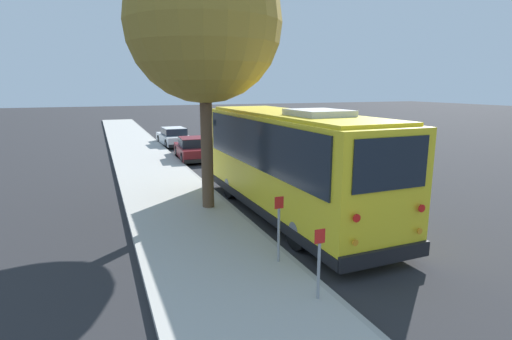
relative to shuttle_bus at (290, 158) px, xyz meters
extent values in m
plane|color=#28282B|center=(1.43, -0.26, -1.91)|extent=(160.00, 160.00, 0.00)
cube|color=#B2AFA8|center=(1.43, 3.33, -1.84)|extent=(80.00, 3.36, 0.15)
cube|color=#9D9A94|center=(1.43, 1.58, -1.84)|extent=(80.00, 0.14, 0.15)
cube|color=yellow|center=(0.00, 0.00, -0.12)|extent=(9.35, 2.62, 3.01)
cube|color=black|center=(0.00, 0.00, -1.49)|extent=(9.40, 2.67, 0.28)
cube|color=black|center=(0.00, 0.00, 0.54)|extent=(8.59, 2.69, 1.44)
cube|color=black|center=(4.68, 0.08, 0.54)|extent=(0.07, 2.15, 1.52)
cube|color=black|center=(-4.67, -0.08, 0.65)|extent=(0.06, 1.98, 1.16)
cube|color=black|center=(4.68, 0.08, 1.24)|extent=(0.07, 1.77, 0.22)
cube|color=yellow|center=(0.00, 0.00, 1.42)|extent=(8.77, 2.38, 0.10)
cube|color=silver|center=(-1.66, -0.03, 1.54)|extent=(1.73, 1.42, 0.20)
cube|color=black|center=(4.70, 0.08, -1.45)|extent=(0.14, 2.48, 0.36)
cube|color=black|center=(-4.70, -0.08, -1.45)|extent=(0.14, 2.48, 0.36)
cylinder|color=red|center=(-4.76, 0.81, -0.42)|extent=(0.03, 0.18, 0.18)
cylinder|color=orange|center=(-4.76, 0.81, -0.96)|extent=(0.03, 0.14, 0.14)
cylinder|color=red|center=(-4.73, -0.97, -0.42)|extent=(0.03, 0.18, 0.18)
cylinder|color=orange|center=(-4.73, -0.97, -0.96)|extent=(0.03, 0.14, 0.14)
cube|color=white|center=(4.74, 0.90, -1.28)|extent=(0.05, 0.32, 0.18)
cube|color=white|center=(4.77, -0.74, -1.28)|extent=(0.05, 0.32, 0.18)
cube|color=black|center=(4.35, 1.46, 0.83)|extent=(0.06, 0.10, 0.24)
cylinder|color=black|center=(2.74, 1.12, -1.39)|extent=(1.05, 0.32, 1.05)
cylinder|color=slate|center=(2.74, 1.12, -1.39)|extent=(0.48, 0.33, 0.47)
cylinder|color=black|center=(2.78, -1.03, -1.39)|extent=(1.05, 0.32, 1.05)
cylinder|color=slate|center=(2.78, -1.03, -1.39)|extent=(0.48, 0.33, 0.47)
cylinder|color=black|center=(-2.63, 1.03, -1.39)|extent=(1.05, 0.32, 1.05)
cylinder|color=slate|center=(-2.63, 1.03, -1.39)|extent=(0.48, 0.33, 0.47)
cylinder|color=black|center=(-2.59, -1.12, -1.39)|extent=(1.05, 0.32, 1.05)
cylinder|color=slate|center=(-2.59, -1.12, -1.39)|extent=(0.48, 0.33, 0.47)
cube|color=maroon|center=(11.40, 0.60, -1.44)|extent=(4.10, 1.89, 0.64)
cube|color=black|center=(11.29, 0.61, -0.88)|extent=(1.98, 1.55, 0.48)
cube|color=maroon|center=(11.29, 0.61, -0.64)|extent=(1.90, 1.51, 0.05)
cube|color=black|center=(13.42, 0.49, -1.65)|extent=(0.17, 1.62, 0.20)
cube|color=black|center=(9.38, 0.72, -1.65)|extent=(0.17, 1.62, 0.20)
cylinder|color=black|center=(12.71, 1.29, -1.59)|extent=(0.66, 0.24, 0.65)
cylinder|color=slate|center=(12.71, 1.29, -1.59)|extent=(0.30, 0.24, 0.29)
cylinder|color=black|center=(12.62, -0.22, -1.59)|extent=(0.66, 0.24, 0.65)
cylinder|color=slate|center=(12.62, -0.22, -1.59)|extent=(0.30, 0.24, 0.29)
cylinder|color=black|center=(10.18, 1.43, -1.59)|extent=(0.66, 0.24, 0.65)
cylinder|color=slate|center=(10.18, 1.43, -1.59)|extent=(0.30, 0.24, 0.29)
cylinder|color=black|center=(10.09, -0.08, -1.59)|extent=(0.66, 0.24, 0.65)
cylinder|color=slate|center=(10.09, -0.08, -1.59)|extent=(0.30, 0.24, 0.29)
cube|color=silver|center=(17.61, 0.58, -1.44)|extent=(4.37, 1.91, 0.63)
cube|color=black|center=(17.49, 0.57, -0.89)|extent=(2.10, 1.58, 0.48)
cube|color=silver|center=(17.49, 0.57, -0.65)|extent=(2.02, 1.54, 0.05)
cube|color=black|center=(19.78, 0.67, -1.66)|extent=(0.15, 1.68, 0.20)
cube|color=black|center=(15.43, 0.49, -1.66)|extent=(0.15, 1.68, 0.20)
cylinder|color=black|center=(18.93, 1.43, -1.60)|extent=(0.64, 0.23, 0.63)
cylinder|color=slate|center=(18.93, 1.43, -1.60)|extent=(0.29, 0.23, 0.29)
cylinder|color=black|center=(19.00, -0.15, -1.60)|extent=(0.64, 0.23, 0.63)
cylinder|color=slate|center=(19.00, -0.15, -1.60)|extent=(0.29, 0.23, 0.29)
cylinder|color=black|center=(16.22, 1.31, -1.60)|extent=(0.64, 0.23, 0.63)
cylinder|color=slate|center=(16.22, 1.31, -1.60)|extent=(0.29, 0.23, 0.29)
cylinder|color=black|center=(16.28, -0.27, -1.60)|extent=(0.64, 0.23, 0.63)
cylinder|color=slate|center=(16.28, -0.27, -1.60)|extent=(0.29, 0.23, 0.29)
cylinder|color=brown|center=(1.47, 2.34, 0.35)|extent=(0.40, 0.40, 4.23)
sphere|color=olive|center=(1.47, 2.34, 4.20)|extent=(4.93, 4.93, 4.93)
cylinder|color=gray|center=(-5.22, 1.96, -1.20)|extent=(0.06, 0.06, 1.13)
cube|color=red|center=(-5.22, 1.96, -0.49)|extent=(0.02, 0.22, 0.28)
cylinder|color=gray|center=(-3.40, 1.96, -1.12)|extent=(0.06, 0.06, 1.29)
cube|color=red|center=(-3.40, 1.96, -0.33)|extent=(0.02, 0.22, 0.28)
camera|label=1|loc=(-11.35, 5.70, 2.27)|focal=28.00mm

